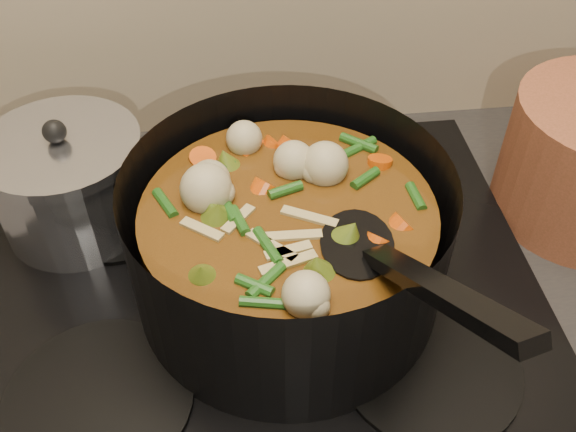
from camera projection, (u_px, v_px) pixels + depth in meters
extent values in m
cube|color=black|center=(258.00, 305.00, 0.74)|extent=(2.64, 0.64, 0.05)
cube|color=black|center=(257.00, 286.00, 0.72)|extent=(0.62, 0.54, 0.02)
cylinder|color=black|center=(98.00, 399.00, 0.60)|extent=(0.18, 0.18, 0.01)
cylinder|color=black|center=(429.00, 365.00, 0.63)|extent=(0.18, 0.18, 0.01)
cylinder|color=black|center=(119.00, 210.00, 0.79)|extent=(0.18, 0.18, 0.01)
cylinder|color=black|center=(374.00, 190.00, 0.82)|extent=(0.18, 0.18, 0.01)
cylinder|color=black|center=(288.00, 239.00, 0.65)|extent=(0.34, 0.34, 0.16)
cylinder|color=black|center=(288.00, 286.00, 0.70)|extent=(0.31, 0.31, 0.01)
cylinder|color=brown|center=(288.00, 248.00, 0.66)|extent=(0.29, 0.29, 0.11)
cylinder|color=orange|center=(331.00, 208.00, 0.62)|extent=(0.03, 0.03, 0.03)
cylinder|color=orange|center=(315.00, 165.00, 0.67)|extent=(0.04, 0.04, 0.03)
cylinder|color=orange|center=(223.00, 156.00, 0.68)|extent=(0.05, 0.04, 0.03)
cylinder|color=orange|center=(227.00, 219.00, 0.61)|extent=(0.03, 0.04, 0.03)
cylinder|color=orange|center=(254.00, 282.00, 0.56)|extent=(0.04, 0.04, 0.03)
cylinder|color=orange|center=(319.00, 235.00, 0.60)|extent=(0.05, 0.05, 0.03)
cylinder|color=orange|center=(363.00, 199.00, 0.63)|extent=(0.04, 0.04, 0.03)
cylinder|color=orange|center=(314.00, 144.00, 0.70)|extent=(0.04, 0.03, 0.03)
cylinder|color=orange|center=(246.00, 184.00, 0.65)|extent=(0.04, 0.05, 0.03)
sphere|color=#BDB185|center=(357.00, 195.00, 0.62)|extent=(0.04, 0.04, 0.04)
sphere|color=#BDB185|center=(290.00, 157.00, 0.66)|extent=(0.04, 0.04, 0.04)
sphere|color=#BDB185|center=(220.00, 192.00, 0.62)|extent=(0.04, 0.04, 0.04)
sphere|color=#BDB185|center=(262.00, 249.00, 0.57)|extent=(0.04, 0.04, 0.04)
sphere|color=#BDB185|center=(352.00, 225.00, 0.59)|extent=(0.04, 0.04, 0.04)
sphere|color=#BDB185|center=(328.00, 165.00, 0.65)|extent=(0.04, 0.04, 0.04)
cone|color=#5C6B1A|center=(215.00, 255.00, 0.57)|extent=(0.04, 0.04, 0.04)
cone|color=#5C6B1A|center=(336.00, 269.00, 0.56)|extent=(0.04, 0.04, 0.04)
cone|color=#5C6B1A|center=(380.00, 194.00, 0.63)|extent=(0.04, 0.04, 0.04)
cone|color=#5C6B1A|center=(299.00, 147.00, 0.68)|extent=(0.04, 0.04, 0.04)
cone|color=#5C6B1A|center=(205.00, 179.00, 0.64)|extent=(0.04, 0.04, 0.04)
cone|color=#5C6B1A|center=(218.00, 257.00, 0.57)|extent=(0.04, 0.04, 0.04)
cone|color=#5C6B1A|center=(341.00, 267.00, 0.56)|extent=(0.04, 0.04, 0.04)
cylinder|color=#215E1B|center=(317.00, 180.00, 0.64)|extent=(0.01, 0.04, 0.01)
cylinder|color=#215E1B|center=(270.00, 139.00, 0.69)|extent=(0.04, 0.03, 0.01)
cylinder|color=#215E1B|center=(214.00, 174.00, 0.65)|extent=(0.04, 0.02, 0.01)
cylinder|color=#215E1B|center=(217.00, 219.00, 0.60)|extent=(0.03, 0.04, 0.01)
cylinder|color=#215E1B|center=(262.00, 239.00, 0.59)|extent=(0.03, 0.04, 0.01)
cylinder|color=#215E1B|center=(328.00, 292.00, 0.54)|extent=(0.04, 0.02, 0.01)
cylinder|color=#215E1B|center=(376.00, 235.00, 0.59)|extent=(0.04, 0.04, 0.01)
cylinder|color=#215E1B|center=(353.00, 189.00, 0.63)|extent=(0.01, 0.04, 0.01)
cylinder|color=#215E1B|center=(305.00, 176.00, 0.65)|extent=(0.04, 0.03, 0.01)
cylinder|color=#215E1B|center=(244.00, 144.00, 0.69)|extent=(0.04, 0.02, 0.01)
cylinder|color=#215E1B|center=(202.00, 189.00, 0.64)|extent=(0.03, 0.04, 0.01)
cylinder|color=#215E1B|center=(223.00, 232.00, 0.59)|extent=(0.03, 0.04, 0.01)
cylinder|color=#215E1B|center=(275.00, 243.00, 0.58)|extent=(0.04, 0.02, 0.01)
cylinder|color=#215E1B|center=(358.00, 280.00, 0.55)|extent=(0.04, 0.04, 0.01)
cube|color=tan|center=(218.00, 182.00, 0.64)|extent=(0.05, 0.01, 0.00)
cube|color=tan|center=(225.00, 250.00, 0.58)|extent=(0.02, 0.05, 0.00)
cube|color=tan|center=(329.00, 262.00, 0.57)|extent=(0.05, 0.03, 0.00)
cube|color=tan|center=(368.00, 198.00, 0.63)|extent=(0.04, 0.04, 0.00)
cube|color=tan|center=(298.00, 156.00, 0.67)|extent=(0.03, 0.05, 0.00)
cube|color=tan|center=(216.00, 184.00, 0.64)|extent=(0.05, 0.02, 0.00)
cube|color=tan|center=(228.00, 252.00, 0.57)|extent=(0.01, 0.05, 0.00)
ellipsoid|color=black|center=(357.00, 245.00, 0.58)|extent=(0.08, 0.10, 0.01)
cube|color=black|center=(439.00, 290.00, 0.47)|extent=(0.07, 0.19, 0.12)
cylinder|color=silver|center=(72.00, 187.00, 0.74)|extent=(0.17, 0.17, 0.11)
cylinder|color=silver|center=(59.00, 146.00, 0.70)|extent=(0.18, 0.18, 0.01)
sphere|color=black|center=(54.00, 131.00, 0.69)|extent=(0.03, 0.03, 0.03)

